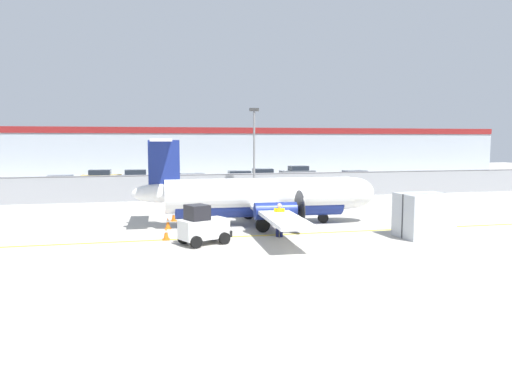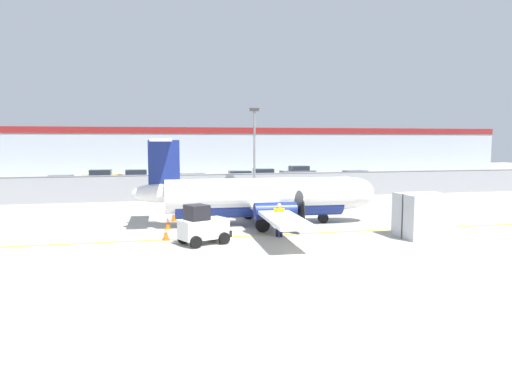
# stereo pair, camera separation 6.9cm
# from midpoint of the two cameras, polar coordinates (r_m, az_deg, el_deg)

# --- Properties ---
(ground_plane) EXTENTS (140.00, 140.00, 0.01)m
(ground_plane) POSITION_cam_midpoint_polar(r_m,az_deg,el_deg) (25.78, 3.03, -4.88)
(ground_plane) COLOR #ADA89E
(perimeter_fence) EXTENTS (98.00, 0.10, 2.10)m
(perimeter_fence) POSITION_cam_midpoint_polar(r_m,az_deg,el_deg) (41.09, -3.19, 0.76)
(perimeter_fence) COLOR gray
(perimeter_fence) RESTS_ON ground
(parking_lot_strip) EXTENTS (98.00, 17.00, 0.12)m
(parking_lot_strip) POSITION_cam_midpoint_polar(r_m,az_deg,el_deg) (52.51, -5.36, 0.72)
(parking_lot_strip) COLOR #38383A
(parking_lot_strip) RESTS_ON ground
(background_building) EXTENTS (91.00, 8.10, 6.50)m
(background_building) POSITION_cam_midpoint_polar(r_m,az_deg,el_deg) (70.67, -7.44, 4.65)
(background_building) COLOR #A8B2BC
(background_building) RESTS_ON ground
(commuter_airplane) EXTENTS (14.03, 16.06, 4.92)m
(commuter_airplane) POSITION_cam_midpoint_polar(r_m,az_deg,el_deg) (28.42, 1.02, -0.59)
(commuter_airplane) COLOR white
(commuter_airplane) RESTS_ON ground
(baggage_tug) EXTENTS (2.57, 2.07, 1.88)m
(baggage_tug) POSITION_cam_midpoint_polar(r_m,az_deg,el_deg) (23.39, -6.04, -3.90)
(baggage_tug) COLOR silver
(baggage_tug) RESTS_ON ground
(ground_crew_worker) EXTENTS (0.54, 0.45, 1.70)m
(ground_crew_worker) POSITION_cam_midpoint_polar(r_m,az_deg,el_deg) (25.01, 2.74, -3.00)
(ground_crew_worker) COLOR #191E4C
(ground_crew_worker) RESTS_ON ground
(cargo_container) EXTENTS (2.49, 2.10, 2.20)m
(cargo_container) POSITION_cam_midpoint_polar(r_m,az_deg,el_deg) (26.25, 18.67, -2.56)
(cargo_container) COLOR #B7BCC1
(cargo_container) RESTS_ON ground
(traffic_cone_near_left) EXTENTS (0.36, 0.36, 0.64)m
(traffic_cone_near_left) POSITION_cam_midpoint_polar(r_m,az_deg,el_deg) (24.73, -10.18, -4.70)
(traffic_cone_near_left) COLOR orange
(traffic_cone_near_left) RESTS_ON ground
(traffic_cone_near_right) EXTENTS (0.36, 0.36, 0.64)m
(traffic_cone_near_right) POSITION_cam_midpoint_polar(r_m,az_deg,el_deg) (30.30, -9.33, -2.72)
(traffic_cone_near_right) COLOR orange
(traffic_cone_near_right) RESTS_ON ground
(traffic_cone_far_left) EXTENTS (0.36, 0.36, 0.64)m
(traffic_cone_far_left) POSITION_cam_midpoint_polar(r_m,az_deg,el_deg) (27.80, -9.98, -3.51)
(traffic_cone_far_left) COLOR orange
(traffic_cone_far_left) RESTS_ON ground
(parked_car_0) EXTENTS (4.34, 2.31, 1.58)m
(parked_car_0) POSITION_cam_midpoint_polar(r_m,az_deg,el_deg) (47.87, -21.19, 0.83)
(parked_car_0) COLOR slate
(parked_car_0) RESTS_ON parking_lot_strip
(parked_car_1) EXTENTS (4.28, 2.17, 1.58)m
(parked_car_1) POSITION_cam_midpoint_polar(r_m,az_deg,el_deg) (55.55, -17.17, 1.63)
(parked_car_1) COLOR #B28C19
(parked_car_1) RESTS_ON parking_lot_strip
(parked_car_2) EXTENTS (4.21, 2.02, 1.58)m
(parked_car_2) POSITION_cam_midpoint_polar(r_m,az_deg,el_deg) (54.69, -13.38, 1.67)
(parked_car_2) COLOR gray
(parked_car_2) RESTS_ON parking_lot_strip
(parked_car_3) EXTENTS (4.33, 2.28, 1.58)m
(parked_car_3) POSITION_cam_midpoint_polar(r_m,az_deg,el_deg) (47.30, -7.30, 1.13)
(parked_car_3) COLOR #19662D
(parked_car_3) RESTS_ON parking_lot_strip
(parked_car_4) EXTENTS (4.26, 2.12, 1.58)m
(parked_car_4) POSITION_cam_midpoint_polar(r_m,az_deg,el_deg) (51.17, -1.69, 1.54)
(parked_car_4) COLOR navy
(parked_car_4) RESTS_ON parking_lot_strip
(parked_car_5) EXTENTS (4.35, 2.34, 1.58)m
(parked_car_5) POSITION_cam_midpoint_polar(r_m,az_deg,el_deg) (54.87, 0.99, 1.85)
(parked_car_5) COLOR #B28C19
(parked_car_5) RESTS_ON parking_lot_strip
(parked_car_6) EXTENTS (4.28, 2.17, 1.58)m
(parked_car_6) POSITION_cam_midpoint_polar(r_m,az_deg,el_deg) (61.00, 4.87, 2.24)
(parked_car_6) COLOR slate
(parked_car_6) RESTS_ON parking_lot_strip
(parked_car_7) EXTENTS (4.34, 2.30, 1.58)m
(parked_car_7) POSITION_cam_midpoint_polar(r_m,az_deg,el_deg) (52.60, 11.41, 1.55)
(parked_car_7) COLOR navy
(parked_car_7) RESTS_ON parking_lot_strip
(apron_light_pole) EXTENTS (0.70, 0.30, 7.27)m
(apron_light_pole) POSITION_cam_midpoint_polar(r_m,az_deg,el_deg) (38.51, -0.12, 5.16)
(apron_light_pole) COLOR slate
(apron_light_pole) RESTS_ON ground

